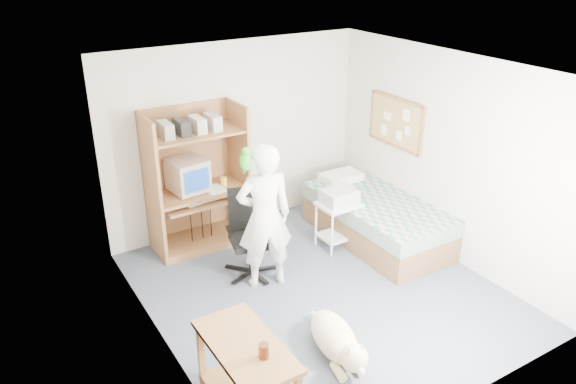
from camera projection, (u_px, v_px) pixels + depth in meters
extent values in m
plane|color=#414A59|center=(320.00, 290.00, 6.34)|extent=(4.00, 4.00, 0.00)
cube|color=beige|center=(236.00, 137.00, 7.38)|extent=(3.60, 0.02, 2.50)
cube|color=beige|center=(447.00, 157.00, 6.68)|extent=(0.02, 4.00, 2.50)
cube|color=beige|center=(156.00, 233.00, 4.97)|extent=(0.02, 4.00, 2.50)
cube|color=white|center=(326.00, 69.00, 5.31)|extent=(3.60, 4.00, 0.02)
cube|color=brown|center=(152.00, 190.00, 6.68)|extent=(0.04, 0.60, 1.80)
cube|color=brown|center=(239.00, 170.00, 7.23)|extent=(0.04, 0.60, 1.80)
cube|color=brown|center=(189.00, 172.00, 7.18)|extent=(1.20, 0.02, 1.80)
cube|color=brown|center=(198.00, 191.00, 7.02)|extent=(1.12, 0.60, 0.04)
cube|color=brown|center=(202.00, 201.00, 7.00)|extent=(1.00, 0.50, 0.03)
cube|color=brown|center=(194.00, 134.00, 6.71)|extent=(1.12, 0.55, 0.03)
cube|color=brown|center=(202.00, 240.00, 7.31)|extent=(1.12, 0.60, 0.10)
cube|color=brown|center=(376.00, 227.00, 7.35)|extent=(1.00, 2.00, 0.36)
cube|color=teal|center=(378.00, 208.00, 7.24)|extent=(1.02, 2.02, 0.20)
cube|color=white|center=(341.00, 177.00, 7.80)|extent=(0.55, 0.35, 0.12)
cube|color=brown|center=(245.00, 346.00, 4.37)|extent=(0.50, 1.00, 0.04)
cube|color=brown|center=(202.00, 360.00, 4.78)|extent=(0.05, 0.05, 0.70)
cube|color=brown|center=(243.00, 344.00, 4.97)|extent=(0.05, 0.05, 0.70)
cube|color=#A18048|center=(396.00, 122.00, 7.29)|extent=(0.03, 0.90, 0.60)
cube|color=brown|center=(398.00, 99.00, 7.16)|extent=(0.04, 0.94, 0.04)
cube|color=brown|center=(394.00, 145.00, 7.41)|extent=(0.04, 0.94, 0.04)
cylinder|color=black|center=(252.00, 271.00, 6.64)|extent=(0.58, 0.58, 0.06)
cylinder|color=black|center=(251.00, 258.00, 6.57)|extent=(0.06, 0.06, 0.38)
cube|color=black|center=(251.00, 240.00, 6.47)|extent=(0.53, 0.53, 0.08)
cube|color=black|center=(245.00, 208.00, 6.53)|extent=(0.40, 0.15, 0.53)
cube|color=black|center=(230.00, 232.00, 6.35)|extent=(0.11, 0.29, 0.04)
cube|color=black|center=(271.00, 226.00, 6.48)|extent=(0.11, 0.29, 0.04)
imported|color=white|center=(265.00, 217.00, 6.14)|extent=(0.70, 0.54, 1.70)
ellipsoid|color=#138619|center=(246.00, 162.00, 5.77)|extent=(0.12, 0.12, 0.20)
sphere|color=#138619|center=(246.00, 151.00, 5.69)|extent=(0.09, 0.09, 0.09)
cone|color=#F25315|center=(247.00, 153.00, 5.65)|extent=(0.04, 0.05, 0.03)
cylinder|color=#138619|center=(245.00, 170.00, 5.86)|extent=(0.06, 0.14, 0.12)
ellipsoid|color=beige|center=(334.00, 337.00, 5.34)|extent=(0.50, 0.81, 0.34)
sphere|color=beige|center=(354.00, 358.00, 4.95)|extent=(0.25, 0.25, 0.25)
cone|color=beige|center=(349.00, 351.00, 4.86)|extent=(0.07, 0.07, 0.10)
cone|color=beige|center=(362.00, 347.00, 4.90)|extent=(0.07, 0.07, 0.10)
ellipsoid|color=beige|center=(359.00, 370.00, 4.87)|extent=(0.11, 0.15, 0.08)
cylinder|color=beige|center=(317.00, 318.00, 5.71)|extent=(0.11, 0.25, 0.12)
cube|color=white|center=(339.00, 204.00, 7.03)|extent=(0.51, 0.42, 0.04)
cube|color=white|center=(338.00, 235.00, 7.21)|extent=(0.47, 0.37, 0.03)
cylinder|color=white|center=(332.00, 235.00, 6.92)|extent=(0.03, 0.03, 0.59)
cylinder|color=white|center=(360.00, 226.00, 7.13)|extent=(0.03, 0.03, 0.59)
cylinder|color=white|center=(316.00, 224.00, 7.18)|extent=(0.03, 0.03, 0.59)
cylinder|color=white|center=(344.00, 216.00, 7.39)|extent=(0.03, 0.03, 0.59)
cube|color=#BBBBB6|center=(339.00, 196.00, 6.99)|extent=(0.43, 0.33, 0.18)
cube|color=beige|center=(188.00, 175.00, 6.92)|extent=(0.47, 0.49, 0.40)
cube|color=navy|center=(197.00, 180.00, 6.76)|extent=(0.34, 0.06, 0.27)
cube|color=beige|center=(202.00, 200.00, 6.95)|extent=(0.47, 0.22, 0.03)
cylinder|color=gold|center=(224.00, 181.00, 7.11)|extent=(0.08, 0.08, 0.12)
cylinder|color=#431B0A|center=(264.00, 351.00, 4.20)|extent=(0.08, 0.08, 0.12)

